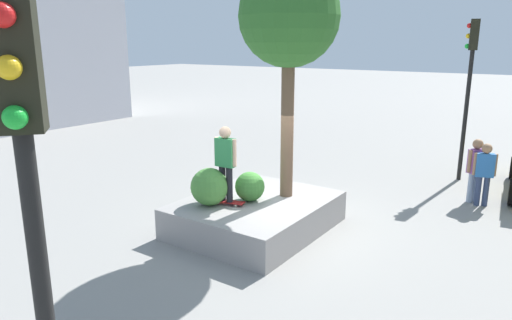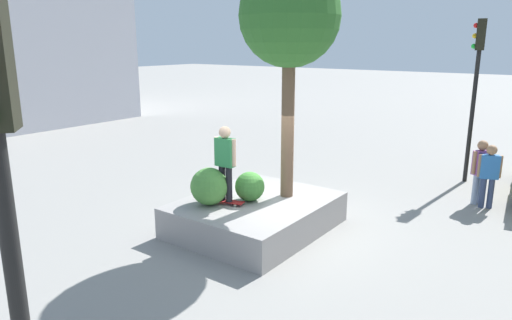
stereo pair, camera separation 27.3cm
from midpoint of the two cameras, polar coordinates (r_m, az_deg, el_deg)
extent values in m
plane|color=gray|center=(10.62, 3.34, -8.10)|extent=(120.00, 120.00, 0.00)
cube|color=gray|center=(10.36, 0.76, -6.66)|extent=(3.38, 2.75, 0.68)
cylinder|color=brown|center=(10.16, 4.66, 4.48)|extent=(0.28, 0.28, 3.29)
sphere|color=#2D6628|center=(10.03, 4.93, 17.11)|extent=(2.11, 2.11, 2.11)
sphere|color=#4C8C3D|center=(9.89, -4.94, -3.22)|extent=(0.80, 0.80, 0.80)
sphere|color=#3D7A33|center=(10.10, 0.01, -3.25)|extent=(0.64, 0.64, 0.64)
cube|color=#A51E1E|center=(9.99, -2.91, -5.02)|extent=(0.40, 0.83, 0.02)
sphere|color=beige|center=(9.97, -1.36, -5.26)|extent=(0.06, 0.06, 0.06)
sphere|color=beige|center=(9.83, -1.76, -5.56)|extent=(0.06, 0.06, 0.06)
sphere|color=beige|center=(10.18, -4.02, -4.89)|extent=(0.06, 0.06, 0.06)
sphere|color=beige|center=(10.04, -4.44, -5.17)|extent=(0.06, 0.06, 0.06)
cylinder|color=black|center=(9.92, -3.36, -2.80)|extent=(0.14, 0.14, 0.76)
cylinder|color=black|center=(9.82, -2.52, -2.98)|extent=(0.14, 0.14, 0.76)
cube|color=#338C4C|center=(9.69, -2.99, 0.95)|extent=(0.20, 0.44, 0.60)
cylinder|color=#D8AD8C|center=(9.83, -4.04, 1.22)|extent=(0.09, 0.09, 0.56)
cylinder|color=#D8AD8C|center=(9.56, -1.91, 0.88)|extent=(0.09, 0.09, 0.56)
sphere|color=#D8AD8C|center=(9.61, -3.02, 3.41)|extent=(0.25, 0.25, 0.25)
cylinder|color=black|center=(14.96, 25.26, 4.66)|extent=(0.12, 0.12, 3.81)
cube|color=black|center=(14.82, 26.22, 13.55)|extent=(0.32, 0.29, 0.85)
sphere|color=red|center=(14.82, 25.73, 14.56)|extent=(0.14, 0.14, 0.14)
sphere|color=gold|center=(14.82, 25.62, 13.48)|extent=(0.14, 0.14, 0.14)
sphere|color=green|center=(14.81, 25.50, 12.40)|extent=(0.14, 0.14, 0.14)
cylinder|color=navy|center=(13.06, 27.21, -3.65)|extent=(0.14, 0.14, 0.76)
cylinder|color=navy|center=(13.03, 26.42, -3.60)|extent=(0.14, 0.14, 0.76)
cube|color=#2D6BB2|center=(12.87, 27.15, -0.74)|extent=(0.32, 0.47, 0.60)
cylinder|color=#9E7251|center=(12.91, 28.14, -0.74)|extent=(0.09, 0.09, 0.56)
cylinder|color=#9E7251|center=(12.83, 26.17, -0.60)|extent=(0.09, 0.09, 0.56)
sphere|color=#9E7251|center=(12.78, 27.36, 1.09)|extent=(0.25, 0.25, 0.25)
cylinder|color=#8C9EB7|center=(13.22, 25.68, -3.23)|extent=(0.14, 0.14, 0.78)
cylinder|color=#8C9EB7|center=(13.36, 26.19, -3.11)|extent=(0.14, 0.14, 0.78)
cube|color=#8C4C99|center=(13.11, 26.26, -0.25)|extent=(0.48, 0.38, 0.61)
cylinder|color=#9E7251|center=(12.93, 25.62, -0.29)|extent=(0.10, 0.10, 0.58)
cylinder|color=#9E7251|center=(13.29, 26.90, -0.07)|extent=(0.10, 0.10, 0.58)
sphere|color=#9E7251|center=(13.03, 26.47, 1.60)|extent=(0.26, 0.26, 0.26)
camera|label=1|loc=(0.14, -89.22, 0.20)|focal=32.83mm
camera|label=2|loc=(0.14, 90.78, -0.20)|focal=32.83mm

